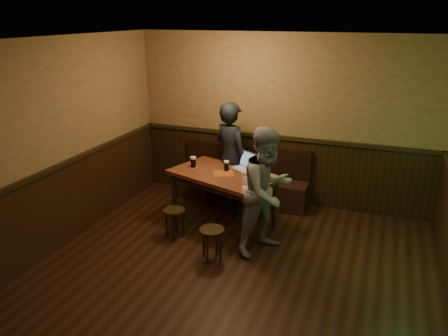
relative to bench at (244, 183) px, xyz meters
name	(u,v)px	position (x,y,z in m)	size (l,w,h in m)	color
room	(221,194)	(0.57, -2.53, 0.89)	(5.04, 6.04, 2.84)	black
bench	(244,183)	(0.00, 0.00, 0.00)	(2.20, 0.50, 0.95)	black
pub_table	(224,180)	(0.00, -0.97, 0.41)	(1.76, 1.33, 0.84)	#562918
stool_left	(174,215)	(-0.52, -1.59, 0.03)	(0.39, 0.39, 0.43)	black
stool_right	(212,235)	(0.22, -1.98, 0.04)	(0.37, 0.37, 0.44)	black
pint_left	(193,162)	(-0.53, -0.89, 0.61)	(0.11, 0.11, 0.17)	#B01536
pint_mid	(226,166)	(0.00, -0.85, 0.60)	(0.10, 0.10, 0.16)	#B01536
pint_right	(252,177)	(0.50, -1.15, 0.60)	(0.10, 0.10, 0.16)	#B01536
laptop	(245,165)	(0.24, -0.69, 0.59)	(0.45, 0.43, 0.25)	silver
menu	(250,189)	(0.55, -1.40, 0.52)	(0.22, 0.15, 0.00)	silver
person_suit	(231,158)	(-0.08, -0.44, 0.59)	(0.66, 0.43, 1.80)	black
person_grey	(267,191)	(0.81, -1.48, 0.56)	(0.84, 0.66, 1.73)	gray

